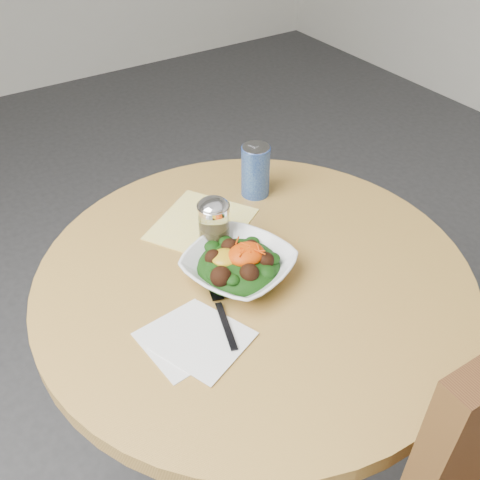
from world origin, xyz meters
The scene contains 8 objects.
ground centered at (0.00, 0.00, 0.00)m, with size 6.00×6.00×0.00m, color #2F2F31.
table centered at (0.00, 0.00, 0.55)m, with size 0.90×0.90×0.75m.
cloth_napkin centered at (-0.01, 0.19, 0.75)m, with size 0.21×0.19×0.00m, color yellow.
paper_napkins centered at (-0.19, -0.10, 0.75)m, with size 0.20×0.19×0.00m.
salad_bowl centered at (-0.04, 0.00, 0.78)m, with size 0.27×0.27×0.08m.
fork centered at (-0.12, -0.06, 0.76)m, with size 0.07×0.18×0.00m.
spice_shaker centered at (-0.03, 0.11, 0.81)m, with size 0.07×0.07×0.12m.
beverage_can centered at (0.16, 0.23, 0.82)m, with size 0.07×0.07×0.13m.
Camera 1 is at (-0.47, -0.67, 1.50)m, focal length 40.00 mm.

